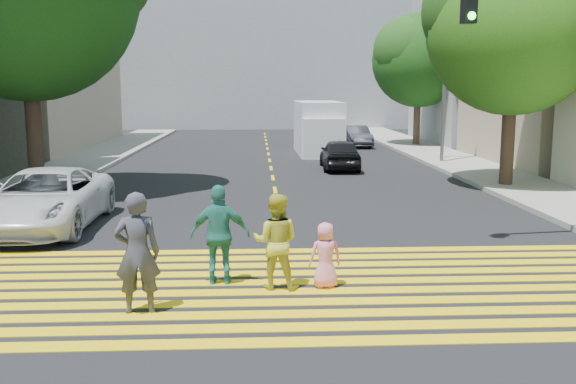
{
  "coord_description": "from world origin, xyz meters",
  "views": [
    {
      "loc": [
        -0.61,
        -9.49,
        3.44
      ],
      "look_at": [
        0.0,
        3.0,
        1.4
      ],
      "focal_mm": 40.0,
      "sensor_mm": 36.0,
      "label": 1
    }
  ],
  "objects": [
    {
      "name": "sidewalk_left",
      "position": [
        -8.5,
        22.0,
        0.07
      ],
      "size": [
        3.0,
        40.0,
        0.15
      ],
      "primitive_type": "cube",
      "color": "gray",
      "rests_on": "ground"
    },
    {
      "name": "pedestrian_man",
      "position": [
        -2.45,
        0.11,
        0.95
      ],
      "size": [
        0.74,
        0.53,
        1.9
      ],
      "primitive_type": "imported",
      "rotation": [
        0.0,
        0.0,
        3.26
      ],
      "color": "#3A3944",
      "rests_on": "ground"
    },
    {
      "name": "white_van",
      "position": [
        2.63,
        23.91,
        1.29
      ],
      "size": [
        2.25,
        5.8,
        2.72
      ],
      "rotation": [
        0.0,
        0.0,
        0.01
      ],
      "color": "silver",
      "rests_on": "ground"
    },
    {
      "name": "building_right_grey",
      "position": [
        15.0,
        30.0,
        5.0
      ],
      "size": [
        10.0,
        10.0,
        10.0
      ],
      "primitive_type": "cube",
      "color": "gray",
      "rests_on": "ground"
    },
    {
      "name": "dark_car_parked",
      "position": [
        5.25,
        27.96,
        0.62
      ],
      "size": [
        1.52,
        3.81,
        1.23
      ],
      "primitive_type": "imported",
      "rotation": [
        0.0,
        0.0,
        0.06
      ],
      "color": "#22222D",
      "rests_on": "ground"
    },
    {
      "name": "street_lamp",
      "position": [
        7.58,
        19.03,
        5.01
      ],
      "size": [
        1.98,
        0.37,
        8.73
      ],
      "rotation": [
        0.0,
        0.0,
        0.09
      ],
      "color": "slate",
      "rests_on": "ground"
    },
    {
      "name": "pedestrian_woman",
      "position": [
        -0.3,
        1.22,
        0.83
      ],
      "size": [
        0.91,
        0.77,
        1.66
      ],
      "primitive_type": "imported",
      "rotation": [
        0.0,
        0.0,
        2.96
      ],
      "color": "gold",
      "rests_on": "ground"
    },
    {
      "name": "silver_car",
      "position": [
        3.51,
        30.47,
        0.64
      ],
      "size": [
        2.31,
        4.6,
        1.28
      ],
      "primitive_type": "imported",
      "rotation": [
        0.0,
        0.0,
        3.26
      ],
      "color": "#ADAFB7",
      "rests_on": "ground"
    },
    {
      "name": "tree_right_near",
      "position": [
        8.07,
        12.06,
        5.7
      ],
      "size": [
        7.88,
        7.65,
        8.43
      ],
      "rotation": [
        0.0,
        0.0,
        -0.42
      ],
      "color": "#3D2816",
      "rests_on": "ground"
    },
    {
      "name": "backdrop_block",
      "position": [
        0.0,
        48.0,
        6.0
      ],
      "size": [
        30.0,
        8.0,
        12.0
      ],
      "primitive_type": "cube",
      "color": "gray",
      "rests_on": "ground"
    },
    {
      "name": "pedestrian_extra",
      "position": [
        -1.27,
        1.52,
        0.89
      ],
      "size": [
        1.04,
        0.44,
        1.77
      ],
      "primitive_type": "imported",
      "rotation": [
        0.0,
        0.0,
        3.13
      ],
      "color": "#297A72",
      "rests_on": "ground"
    },
    {
      "name": "sidewalk_right",
      "position": [
        8.5,
        15.0,
        0.07
      ],
      "size": [
        3.0,
        60.0,
        0.15
      ],
      "primitive_type": "cube",
      "color": "gray",
      "rests_on": "ground"
    },
    {
      "name": "pedestrian_child",
      "position": [
        0.56,
        1.22,
        0.58
      ],
      "size": [
        0.62,
        0.46,
        1.15
      ],
      "primitive_type": "imported",
      "rotation": [
        0.0,
        0.0,
        3.31
      ],
      "color": "pink",
      "rests_on": "ground"
    },
    {
      "name": "ground",
      "position": [
        0.0,
        0.0,
        0.0
      ],
      "size": [
        120.0,
        120.0,
        0.0
      ],
      "primitive_type": "plane",
      "color": "black"
    },
    {
      "name": "lane_line",
      "position": [
        0.0,
        22.5,
        0.01
      ],
      "size": [
        0.12,
        34.4,
        0.01
      ],
      "color": "yellow",
      "rests_on": "ground"
    },
    {
      "name": "white_sedan",
      "position": [
        -5.82,
        6.29,
        0.73
      ],
      "size": [
        2.44,
        5.26,
        1.46
      ],
      "primitive_type": "imported",
      "rotation": [
        0.0,
        0.0,
        -0.0
      ],
      "color": "silver",
      "rests_on": "ground"
    },
    {
      "name": "crosswalk",
      "position": [
        0.0,
        1.28,
        0.01
      ],
      "size": [
        13.4,
        5.3,
        0.01
      ],
      "color": "yellow",
      "rests_on": "ground"
    },
    {
      "name": "dark_car_near",
      "position": [
        2.92,
        17.49,
        0.66
      ],
      "size": [
        1.68,
        3.92,
        1.32
      ],
      "primitive_type": "imported",
      "rotation": [
        0.0,
        0.0,
        3.11
      ],
      "color": "black",
      "rests_on": "ground"
    },
    {
      "name": "tree_right_far",
      "position": [
        8.87,
        28.01,
        5.3
      ],
      "size": [
        6.92,
        6.83,
        7.84
      ],
      "rotation": [
        0.0,
        0.0,
        0.32
      ],
      "color": "#402B1E",
      "rests_on": "ground"
    }
  ]
}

